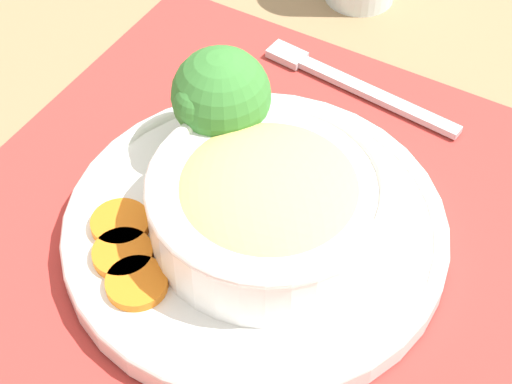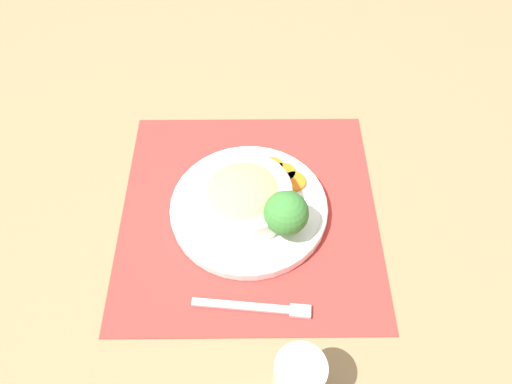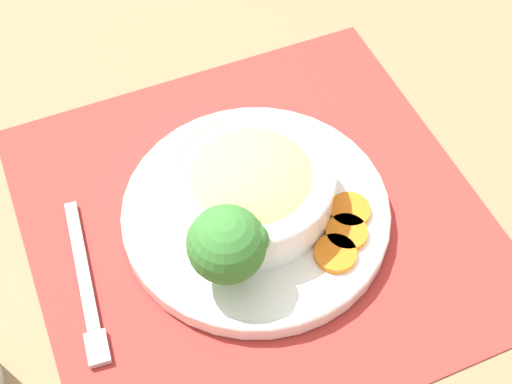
% 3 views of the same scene
% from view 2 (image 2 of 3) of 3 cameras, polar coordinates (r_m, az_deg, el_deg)
% --- Properties ---
extents(ground_plane, '(4.00, 4.00, 0.00)m').
position_cam_2_polar(ground_plane, '(0.88, -0.80, -2.31)').
color(ground_plane, '#8C704C').
extents(placemat, '(0.50, 0.49, 0.00)m').
position_cam_2_polar(placemat, '(0.87, -0.80, -2.23)').
color(placemat, '#B2332D').
rests_on(placemat, ground_plane).
extents(plate, '(0.27, 0.27, 0.02)m').
position_cam_2_polar(plate, '(0.86, -0.81, -1.73)').
color(plate, white).
rests_on(plate, placemat).
extents(bowl, '(0.17, 0.17, 0.06)m').
position_cam_2_polar(bowl, '(0.83, -1.50, -0.59)').
color(bowl, white).
rests_on(bowl, plate).
extents(broccoli_floret, '(0.07, 0.07, 0.09)m').
position_cam_2_polar(broccoli_floret, '(0.79, 3.47, -2.40)').
color(broccoli_floret, '#84AD5B').
rests_on(broccoli_floret, plate).
extents(carrot_slice_near, '(0.04, 0.04, 0.01)m').
position_cam_2_polar(carrot_slice_near, '(0.89, 4.38, 1.20)').
color(carrot_slice_near, orange).
rests_on(carrot_slice_near, plate).
extents(carrot_slice_middle, '(0.04, 0.04, 0.01)m').
position_cam_2_polar(carrot_slice_middle, '(0.90, 3.21, 2.23)').
color(carrot_slice_middle, orange).
rests_on(carrot_slice_middle, plate).
extents(carrot_slice_far, '(0.04, 0.04, 0.01)m').
position_cam_2_polar(carrot_slice_far, '(0.91, 1.76, 2.96)').
color(carrot_slice_far, orange).
rests_on(carrot_slice_far, plate).
extents(water_glass, '(0.07, 0.07, 0.11)m').
position_cam_2_polar(water_glass, '(0.70, 4.81, -20.88)').
color(water_glass, silver).
rests_on(water_glass, ground_plane).
extents(fork, '(0.05, 0.18, 0.01)m').
position_cam_2_polar(fork, '(0.78, 0.84, -13.11)').
color(fork, '#B7B7BC').
rests_on(fork, placemat).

